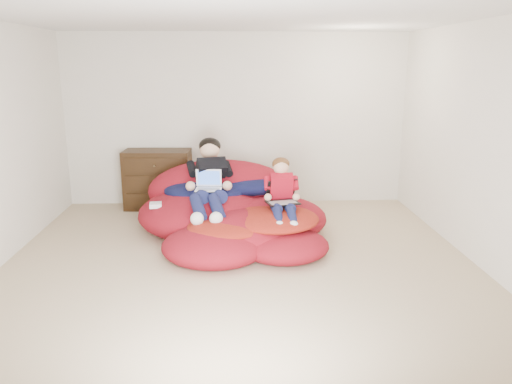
# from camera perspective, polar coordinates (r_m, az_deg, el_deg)

# --- Properties ---
(room_shell) EXTENTS (5.10, 5.10, 2.77)m
(room_shell) POSITION_cam_1_polar(r_m,az_deg,el_deg) (5.22, -1.91, -6.18)
(room_shell) COLOR tan
(room_shell) RESTS_ON ground
(dresser) EXTENTS (0.97, 0.56, 0.85)m
(dresser) POSITION_cam_1_polar(r_m,az_deg,el_deg) (7.40, -11.13, 1.44)
(dresser) COLOR black
(dresser) RESTS_ON ground
(beanbag_pile) EXTENTS (2.36, 2.32, 0.91)m
(beanbag_pile) POSITION_cam_1_polar(r_m,az_deg,el_deg) (6.18, -2.87, -2.39)
(beanbag_pile) COLOR maroon
(beanbag_pile) RESTS_ON ground
(cream_pillow) EXTENTS (0.46, 0.29, 0.29)m
(cream_pillow) POSITION_cam_1_polar(r_m,az_deg,el_deg) (6.83, -6.67, 2.21)
(cream_pillow) COLOR beige
(cream_pillow) RESTS_ON beanbag_pile
(older_boy) EXTENTS (0.47, 1.36, 0.80)m
(older_boy) POSITION_cam_1_polar(r_m,az_deg,el_deg) (6.19, -5.39, 1.75)
(older_boy) COLOR black
(older_boy) RESTS_ON beanbag_pile
(younger_boy) EXTENTS (0.28, 0.87, 0.67)m
(younger_boy) POSITION_cam_1_polar(r_m,az_deg,el_deg) (5.81, 3.01, 0.12)
(younger_boy) COLOR red
(younger_boy) RESTS_ON beanbag_pile
(laptop_white) EXTENTS (0.33, 0.28, 0.23)m
(laptop_white) POSITION_cam_1_polar(r_m,az_deg,el_deg) (6.06, -5.43, 0.91)
(laptop_white) COLOR white
(laptop_white) RESTS_ON older_boy
(laptop_black) EXTENTS (0.42, 0.46, 0.25)m
(laptop_black) POSITION_cam_1_polar(r_m,az_deg,el_deg) (5.83, 3.00, -0.49)
(laptop_black) COLOR black
(laptop_black) RESTS_ON younger_boy
(power_adapter) EXTENTS (0.16, 0.16, 0.05)m
(power_adapter) POSITION_cam_1_polar(r_m,az_deg,el_deg) (6.08, -11.40, -1.48)
(power_adapter) COLOR white
(power_adapter) RESTS_ON beanbag_pile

